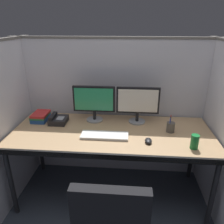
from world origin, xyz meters
The scene contains 12 objects.
ground_plane centered at (0.00, 0.00, 0.00)m, with size 8.00×8.00×0.00m, color #383F4C.
cubicle_partition_rear centered at (0.00, 0.74, 0.79)m, with size 2.21×0.06×1.57m.
cubicle_partition_left centered at (-0.99, 0.20, 0.79)m, with size 0.06×1.41×1.57m.
desk centered at (0.00, 0.29, 0.69)m, with size 1.90×0.80×0.74m.
monitor_left centered at (-0.20, 0.54, 0.96)m, with size 0.43×0.17×0.37m.
monitor_right centered at (0.24, 0.53, 0.96)m, with size 0.43×0.17×0.37m.
keyboard_main centered at (-0.05, 0.19, 0.75)m, with size 0.43×0.15×0.02m, color silver.
computer_mouse centered at (0.33, 0.12, 0.76)m, with size 0.06×0.10×0.04m.
pen_cup centered at (0.56, 0.34, 0.79)m, with size 0.08×0.08×0.16m.
soda_can centered at (0.70, 0.06, 0.80)m, with size 0.07×0.07×0.12m, color #197233.
book_stack centered at (-0.77, 0.49, 0.78)m, with size 0.16×0.22×0.09m.
desk_phone centered at (-0.57, 0.45, 0.77)m, with size 0.17×0.19×0.09m.
Camera 1 is at (0.16, -1.55, 1.71)m, focal length 35.10 mm.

